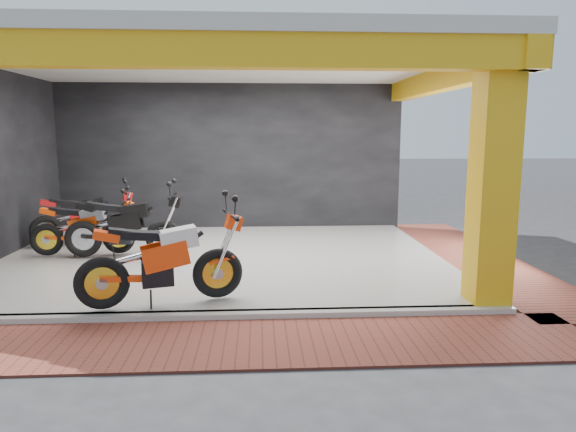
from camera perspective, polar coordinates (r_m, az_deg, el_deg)
The scene contains 14 objects.
ground at distance 7.69m, azimuth -8.29°, elevation -8.67°, with size 80.00×80.00×0.00m, color #2D2D30.
showroom_floor at distance 9.59m, azimuth -7.28°, elevation -4.73°, with size 8.00×6.00×0.10m, color silver.
showroom_ceiling at distance 9.40m, azimuth -7.73°, elevation 16.77°, with size 8.40×6.40×0.20m, color beige.
back_wall at distance 12.42m, azimuth -6.46°, elevation 6.38°, with size 8.20×0.20×3.50m, color black.
corner_column at distance 7.25m, azimuth 21.83°, elevation 3.82°, with size 0.50×0.50×3.50m, color gold.
header_beam_front at distance 6.40m, azimuth -9.80°, elevation 17.64°, with size 8.40×0.30×0.40m, color gold.
header_beam_right at distance 9.91m, azimuth 16.84°, elevation 14.33°, with size 0.30×6.40×0.40m, color gold.
floor_kerb at distance 6.71m, azimuth -9.05°, elevation -10.93°, with size 8.00×0.20×0.10m, color silver.
paver_front at distance 6.00m, azimuth -9.80°, elevation -13.79°, with size 9.00×1.40×0.03m, color brown.
paver_right at distance 10.43m, azimuth 20.14°, elevation -4.30°, with size 1.40×7.00×0.03m, color brown.
moto_hero at distance 6.99m, azimuth -7.87°, elevation -3.69°, with size 2.29×0.85×1.40m, color #FF3D0A, non-canonical shape.
moto_row_a at distance 10.03m, azimuth -18.37°, elevation -0.72°, with size 1.97×0.73×1.21m, color #FF4B0A, non-canonical shape.
moto_row_b at distance 9.60m, azimuth -13.71°, elevation -0.49°, with size 2.22×0.82×1.35m, color black, non-canonical shape.
moto_row_d at distance 11.07m, azimuth -18.42°, elevation 0.36°, with size 2.09×0.77×1.28m, color red, non-canonical shape.
Camera 1 is at (0.68, -7.29, 2.34)m, focal length 32.00 mm.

